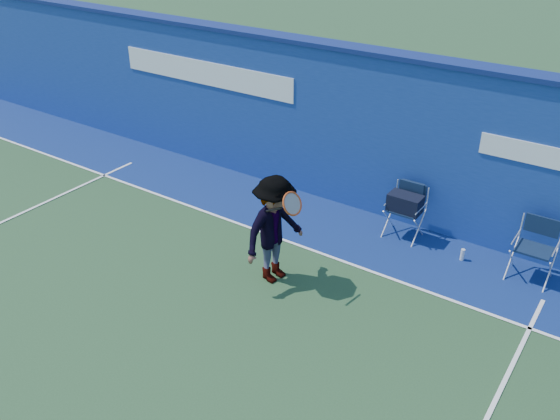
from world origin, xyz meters
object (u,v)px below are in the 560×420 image
Objects in this scene: directors_chair_right at (531,261)px; water_bottle at (462,255)px; tennis_player at (275,230)px; directors_chair_left at (404,216)px.

water_bottle is at bearing -174.35° from directors_chair_right.
directors_chair_right is 0.56× the size of tennis_player.
tennis_player is (-1.17, -2.37, 0.48)m from directors_chair_left.
directors_chair_right is at bearing -1.56° from directors_chair_left.
directors_chair_left is 2.22m from directors_chair_right.
directors_chair_right reaches higher than water_bottle.
tennis_player reaches higher than directors_chair_left.
water_bottle is 0.12× the size of tennis_player.
tennis_player is (-2.33, -2.21, 0.80)m from water_bottle.
directors_chair_left is at bearing 178.44° from directors_chair_right.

